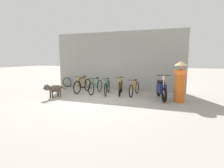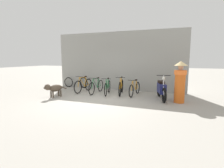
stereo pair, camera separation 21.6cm
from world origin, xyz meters
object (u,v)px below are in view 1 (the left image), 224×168
object	(u,v)px
spare_tire_right	(82,83)
bicycle_4	(134,89)
bicycle_1	(96,87)
person_in_robes	(180,81)
spare_tire_left	(67,82)
bicycle_3	(121,87)
stray_dog	(53,89)
bicycle_0	(83,86)
motorcycle	(161,89)
bicycle_2	(107,87)

from	to	relation	value
spare_tire_right	bicycle_4	bearing A→B (deg)	-16.18
bicycle_1	spare_tire_right	bearing A→B (deg)	-129.23
person_in_robes	spare_tire_right	size ratio (longest dim) A/B	2.55
bicycle_1	spare_tire_left	world-z (taller)	bicycle_1
bicycle_4	bicycle_3	bearing A→B (deg)	-83.28
stray_dog	bicycle_0	bearing A→B (deg)	-179.92
bicycle_1	stray_dog	world-z (taller)	bicycle_1
bicycle_0	motorcycle	bearing A→B (deg)	89.94
motorcycle	bicycle_4	bearing A→B (deg)	-123.64
stray_dog	person_in_robes	world-z (taller)	person_in_robes
bicycle_2	motorcycle	size ratio (longest dim) A/B	0.92
bicycle_3	bicycle_2	bearing A→B (deg)	-82.97
bicycle_4	spare_tire_right	distance (m)	3.66
bicycle_0	person_in_robes	world-z (taller)	person_in_robes
bicycle_4	spare_tire_right	bearing A→B (deg)	-101.68
bicycle_1	bicycle_4	bearing A→B (deg)	94.69
motorcycle	spare_tire_right	bearing A→B (deg)	-122.36
motorcycle	bicycle_3	bearing A→B (deg)	-116.90
motorcycle	stray_dog	size ratio (longest dim) A/B	1.57
bicycle_2	bicycle_1	bearing A→B (deg)	-109.20
stray_dog	person_in_robes	xyz separation A→B (m)	(5.54, 1.07, 0.47)
bicycle_0	spare_tire_right	distance (m)	1.34
bicycle_1	bicycle_3	size ratio (longest dim) A/B	1.01
motorcycle	person_in_robes	distance (m)	0.94
bicycle_2	bicycle_3	world-z (taller)	bicycle_3
bicycle_0	bicycle_4	distance (m)	2.85
bicycle_0	stray_dog	world-z (taller)	bicycle_0
bicycle_2	stray_dog	bearing A→B (deg)	-65.56
stray_dog	spare_tire_right	xyz separation A→B (m)	(-0.06, 2.85, -0.10)
bicycle_0	bicycle_1	distance (m)	0.81
bicycle_3	motorcycle	xyz separation A→B (m)	(2.04, -0.40, 0.08)
bicycle_0	bicycle_2	world-z (taller)	bicycle_0
bicycle_1	bicycle_3	world-z (taller)	bicycle_3
bicycle_0	person_in_robes	xyz separation A→B (m)	(4.93, -0.62, 0.55)
bicycle_0	spare_tire_left	bearing A→B (deg)	-119.26
bicycle_1	spare_tire_left	size ratio (longest dim) A/B	2.75
bicycle_2	spare_tire_left	world-z (taller)	bicycle_2
bicycle_3	person_in_robes	bearing A→B (deg)	63.64
bicycle_4	person_in_robes	size ratio (longest dim) A/B	0.96
bicycle_3	bicycle_4	xyz separation A→B (m)	(0.71, 0.03, -0.04)
bicycle_0	bicycle_2	xyz separation A→B (m)	(1.48, -0.11, -0.01)
stray_dog	motorcycle	bearing A→B (deg)	126.19
person_in_robes	bicycle_4	bearing A→B (deg)	-18.87
bicycle_0	motorcycle	size ratio (longest dim) A/B	0.94
bicycle_4	person_in_robes	world-z (taller)	person_in_robes
stray_dog	spare_tire_right	distance (m)	2.86
motorcycle	spare_tire_right	world-z (taller)	motorcycle
bicycle_2	spare_tire_right	distance (m)	2.49
bicycle_2	spare_tire_right	world-z (taller)	bicycle_2
motorcycle	stray_dog	distance (m)	4.99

